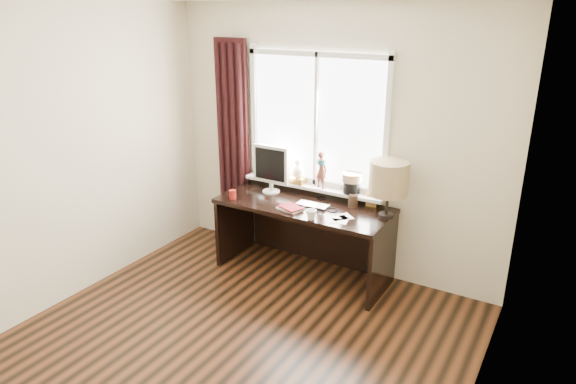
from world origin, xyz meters
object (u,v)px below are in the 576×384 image
Objects in this scene: monitor at (271,166)px; desk at (308,224)px; table_lamp at (389,179)px; laptop at (313,205)px; mug at (311,214)px; red_cup at (233,194)px.

desk is at bearing -3.13° from monitor.
table_lamp is (1.25, -0.02, 0.09)m from monitor.
laptop is at bearing -170.98° from table_lamp.
mug is 0.92m from red_cup.
laptop is 0.32m from mug.
laptop is at bearing -45.03° from desk.
table_lamp is at bearing -1.09° from monitor.
red_cup is 1.54m from table_lamp.
mug reaches higher than laptop.
monitor is 0.94× the size of table_lamp.
desk is at bearing 26.16° from red_cup.
laptop is 0.18× the size of desk.
mug is 0.84m from monitor.
red_cup is 0.80m from desk.
table_lamp reaches higher than desk.
monitor reaches higher than laptop.
monitor is (-0.45, 0.02, 0.52)m from desk.
desk is (-0.11, 0.11, -0.26)m from laptop.
red_cup reaches higher than laptop.
red_cup reaches higher than desk.
laptop is 3.18× the size of mug.
mug is 0.06× the size of desk.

